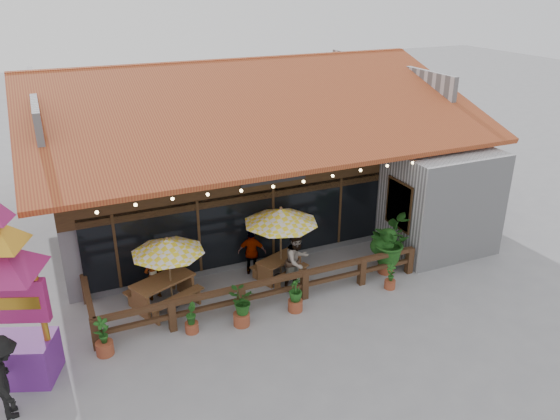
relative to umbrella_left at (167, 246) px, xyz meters
name	(u,v)px	position (x,y,z in m)	size (l,w,h in m)	color
ground	(311,286)	(4.22, -0.70, -1.96)	(100.00, 100.00, 0.00)	gray
restaurant_building	(244,159)	(4.48, 5.91, 0.25)	(15.50, 14.73, 6.09)	#B4B5BA
patio_railing	(246,289)	(1.97, -0.96, -1.34)	(10.00, 2.60, 0.92)	#482D19
umbrella_left	(167,246)	(0.00, 0.00, 0.00)	(2.66, 2.66, 2.25)	brown
umbrella_right	(281,216)	(3.56, 0.16, 0.22)	(2.52, 2.52, 2.50)	brown
picnic_table_left	(163,288)	(-0.20, 0.13, -1.38)	(2.24, 2.11, 0.86)	brown
picnic_table_right	(279,264)	(3.54, 0.22, -1.49)	(1.82, 1.70, 0.70)	brown
thai_sign_tower	(3,265)	(-3.94, -1.66, 1.12)	(2.79, 2.79, 5.83)	#622381
tropical_plant	(388,242)	(6.86, -0.87, -0.85)	(1.72, 1.80, 1.93)	brown
diner_a	(153,276)	(-0.38, 0.62, -1.21)	(0.55, 0.36, 1.51)	#3A2612
diner_b	(297,261)	(3.77, -0.57, -1.02)	(0.91, 0.71, 1.88)	#3A2612
diner_c	(252,252)	(2.84, 0.83, -1.19)	(0.90, 0.38, 1.54)	#3A2612
pedestrian	(5,377)	(-4.27, -2.84, -0.96)	(1.30, 0.75, 2.01)	black
planter_a	(103,339)	(-2.12, -1.52, -1.50)	(0.46, 0.45, 1.10)	brown
planter_b	(191,319)	(0.17, -1.50, -1.55)	(0.37, 0.39, 0.90)	brown
planter_c	(241,305)	(1.52, -1.73, -1.33)	(0.87, 0.82, 1.12)	brown
planter_d	(295,295)	(3.19, -1.69, -1.46)	(0.54, 0.54, 1.04)	brown
planter_e	(390,278)	(6.40, -1.77, -1.61)	(0.34, 0.36, 0.84)	brown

